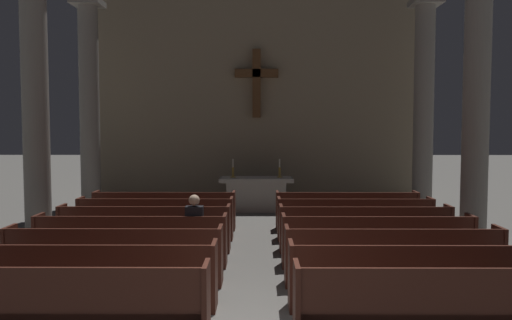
{
  "coord_description": "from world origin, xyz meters",
  "views": [
    {
      "loc": [
        0.09,
        -6.17,
        2.57
      ],
      "look_at": [
        0.0,
        8.39,
        1.62
      ],
      "focal_mm": 37.26,
      "sensor_mm": 36.0,
      "label": 1
    }
  ],
  "objects_px": {
    "pew_left_row_3": "(115,255)",
    "pew_left_row_6": "(156,218)",
    "column_left_second": "(35,105)",
    "candlestick_left": "(233,172)",
    "pew_right_row_2": "(413,276)",
    "pew_right_row_5": "(365,228)",
    "pew_left_row_7": "(165,210)",
    "pew_left_row_4": "(132,240)",
    "candlestick_right": "(280,172)",
    "pew_right_row_4": "(377,241)",
    "column_right_third": "(424,110)",
    "pew_left_row_5": "(145,228)",
    "pew_right_row_1": "(441,303)",
    "lone_worshipper": "(195,228)",
    "altar": "(256,193)",
    "pew_right_row_6": "(355,219)",
    "column_right_second": "(476,105)",
    "pew_left_row_2": "(92,275)",
    "pew_left_row_1": "(62,303)",
    "pew_right_row_7": "(346,211)",
    "column_left_third": "(90,110)",
    "pew_right_row_3": "(393,256)"
  },
  "relations": [
    {
      "from": "pew_left_row_1",
      "to": "column_left_second",
      "type": "distance_m",
      "value": 6.77
    },
    {
      "from": "pew_right_row_2",
      "to": "pew_right_row_5",
      "type": "distance_m",
      "value": 3.41
    },
    {
      "from": "pew_right_row_1",
      "to": "candlestick_right",
      "type": "xyz_separation_m",
      "value": [
        -1.54,
        9.73,
        0.7
      ]
    },
    {
      "from": "pew_left_row_4",
      "to": "pew_left_row_6",
      "type": "xyz_separation_m",
      "value": [
        0.0,
        2.27,
        0.0
      ]
    },
    {
      "from": "column_right_third",
      "to": "candlestick_right",
      "type": "xyz_separation_m",
      "value": [
        -4.19,
        0.27,
        -1.83
      ]
    },
    {
      "from": "pew_left_row_5",
      "to": "lone_worshipper",
      "type": "xyz_separation_m",
      "value": [
        1.15,
        -1.1,
        0.22
      ]
    },
    {
      "from": "pew_left_row_2",
      "to": "lone_worshipper",
      "type": "bearing_deg",
      "value": 63.45
    },
    {
      "from": "pew_left_row_2",
      "to": "column_right_second",
      "type": "relative_size",
      "value": 0.56
    },
    {
      "from": "pew_right_row_3",
      "to": "lone_worshipper",
      "type": "xyz_separation_m",
      "value": [
        -3.32,
        1.17,
        0.22
      ]
    },
    {
      "from": "column_right_third",
      "to": "pew_right_row_2",
      "type": "bearing_deg",
      "value": -107.69
    },
    {
      "from": "column_left_second",
      "to": "candlestick_right",
      "type": "xyz_separation_m",
      "value": [
        5.59,
        4.03,
        -1.83
      ]
    },
    {
      "from": "pew_left_row_3",
      "to": "column_left_second",
      "type": "height_order",
      "value": "column_left_second"
    },
    {
      "from": "pew_left_row_1",
      "to": "candlestick_right",
      "type": "relative_size",
      "value": 6.26
    },
    {
      "from": "pew_right_row_6",
      "to": "column_left_third",
      "type": "height_order",
      "value": "column_left_third"
    },
    {
      "from": "altar",
      "to": "candlestick_left",
      "type": "bearing_deg",
      "value": 180.0
    },
    {
      "from": "pew_right_row_4",
      "to": "column_right_second",
      "type": "relative_size",
      "value": 0.56
    },
    {
      "from": "pew_left_row_3",
      "to": "pew_left_row_6",
      "type": "bearing_deg",
      "value": 90.0
    },
    {
      "from": "pew_right_row_1",
      "to": "pew_right_row_7",
      "type": "bearing_deg",
      "value": 90.0
    },
    {
      "from": "pew_right_row_4",
      "to": "column_right_third",
      "type": "height_order",
      "value": "column_right_third"
    },
    {
      "from": "pew_left_row_5",
      "to": "pew_left_row_6",
      "type": "distance_m",
      "value": 1.14
    },
    {
      "from": "pew_left_row_5",
      "to": "pew_right_row_1",
      "type": "height_order",
      "value": "same"
    },
    {
      "from": "pew_left_row_2",
      "to": "pew_right_row_6",
      "type": "bearing_deg",
      "value": 45.45
    },
    {
      "from": "pew_left_row_4",
      "to": "candlestick_right",
      "type": "xyz_separation_m",
      "value": [
        2.94,
        6.32,
        0.7
      ]
    },
    {
      "from": "column_right_third",
      "to": "altar",
      "type": "bearing_deg",
      "value": 176.89
    },
    {
      "from": "candlestick_right",
      "to": "altar",
      "type": "bearing_deg",
      "value": -180.0
    },
    {
      "from": "pew_left_row_7",
      "to": "pew_right_row_1",
      "type": "relative_size",
      "value": 1.0
    },
    {
      "from": "column_right_third",
      "to": "pew_left_row_5",
      "type": "bearing_deg",
      "value": -145.41
    },
    {
      "from": "pew_right_row_6",
      "to": "column_right_third",
      "type": "xyz_separation_m",
      "value": [
        2.65,
        3.78,
        2.54
      ]
    },
    {
      "from": "pew_right_row_6",
      "to": "column_right_second",
      "type": "height_order",
      "value": "column_right_second"
    },
    {
      "from": "column_left_third",
      "to": "altar",
      "type": "bearing_deg",
      "value": 3.11
    },
    {
      "from": "pew_right_row_7",
      "to": "column_right_third",
      "type": "height_order",
      "value": "column_right_third"
    },
    {
      "from": "column_right_second",
      "to": "pew_left_row_2",
      "type": "bearing_deg",
      "value": -147.42
    },
    {
      "from": "pew_left_row_5",
      "to": "column_left_third",
      "type": "bearing_deg",
      "value": 118.37
    },
    {
      "from": "pew_right_row_6",
      "to": "column_left_second",
      "type": "xyz_separation_m",
      "value": [
        -7.13,
        0.01,
        2.54
      ]
    },
    {
      "from": "pew_left_row_2",
      "to": "lone_worshipper",
      "type": "xyz_separation_m",
      "value": [
        1.15,
        2.31,
        0.22
      ]
    },
    {
      "from": "pew_right_row_4",
      "to": "candlestick_left",
      "type": "bearing_deg",
      "value": 114.93
    },
    {
      "from": "pew_right_row_4",
      "to": "candlestick_left",
      "type": "height_order",
      "value": "candlestick_left"
    },
    {
      "from": "pew_left_row_2",
      "to": "column_right_third",
      "type": "distance_m",
      "value": 11.25
    },
    {
      "from": "pew_left_row_6",
      "to": "column_left_third",
      "type": "bearing_deg",
      "value": 125.08
    },
    {
      "from": "pew_right_row_1",
      "to": "column_left_second",
      "type": "xyz_separation_m",
      "value": [
        -7.13,
        5.69,
        2.54
      ]
    },
    {
      "from": "pew_right_row_6",
      "to": "pew_left_row_7",
      "type": "bearing_deg",
      "value": 165.75
    },
    {
      "from": "pew_right_row_1",
      "to": "altar",
      "type": "distance_m",
      "value": 9.98
    },
    {
      "from": "pew_right_row_2",
      "to": "candlestick_right",
      "type": "distance_m",
      "value": 8.75
    },
    {
      "from": "column_right_third",
      "to": "lone_worshipper",
      "type": "distance_m",
      "value": 8.79
    },
    {
      "from": "pew_right_row_2",
      "to": "candlestick_left",
      "type": "distance_m",
      "value": 9.1
    },
    {
      "from": "pew_left_row_3",
      "to": "pew_left_row_7",
      "type": "height_order",
      "value": "same"
    },
    {
      "from": "pew_left_row_7",
      "to": "pew_right_row_2",
      "type": "bearing_deg",
      "value": -51.77
    },
    {
      "from": "pew_left_row_6",
      "to": "pew_left_row_7",
      "type": "height_order",
      "value": "same"
    },
    {
      "from": "pew_right_row_7",
      "to": "candlestick_left",
      "type": "relative_size",
      "value": 6.26
    },
    {
      "from": "column_left_second",
      "to": "candlestick_left",
      "type": "distance_m",
      "value": 6.1
    }
  ]
}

